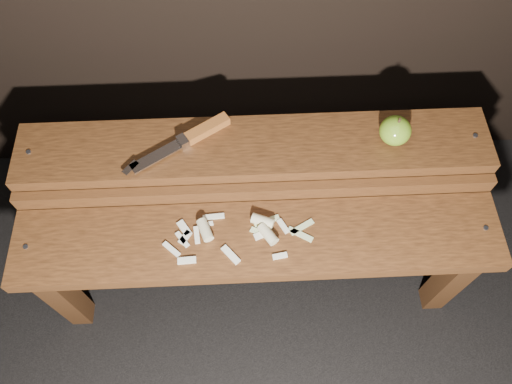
{
  "coord_description": "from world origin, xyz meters",
  "views": [
    {
      "loc": [
        -0.03,
        -0.54,
        1.53
      ],
      "look_at": [
        0.0,
        0.06,
        0.45
      ],
      "focal_mm": 35.0,
      "sensor_mm": 36.0,
      "label": 1
    }
  ],
  "objects_px": {
    "bench_rear_tier": "(254,164)",
    "knife": "(194,136)",
    "bench_front_tier": "(258,252)",
    "apple": "(395,131)"
  },
  "relations": [
    {
      "from": "apple",
      "to": "knife",
      "type": "distance_m",
      "value": 0.5
    },
    {
      "from": "knife",
      "to": "bench_rear_tier",
      "type": "bearing_deg",
      "value": -10.6
    },
    {
      "from": "apple",
      "to": "bench_rear_tier",
      "type": "bearing_deg",
      "value": -179.29
    },
    {
      "from": "bench_rear_tier",
      "to": "knife",
      "type": "xyz_separation_m",
      "value": [
        -0.15,
        0.03,
        0.1
      ]
    },
    {
      "from": "bench_front_tier",
      "to": "apple",
      "type": "relative_size",
      "value": 14.51
    },
    {
      "from": "bench_front_tier",
      "to": "bench_rear_tier",
      "type": "height_order",
      "value": "bench_rear_tier"
    },
    {
      "from": "bench_front_tier",
      "to": "knife",
      "type": "distance_m",
      "value": 0.33
    },
    {
      "from": "bench_front_tier",
      "to": "knife",
      "type": "bearing_deg",
      "value": 120.28
    },
    {
      "from": "apple",
      "to": "knife",
      "type": "relative_size",
      "value": 0.31
    },
    {
      "from": "knife",
      "to": "bench_front_tier",
      "type": "bearing_deg",
      "value": -59.72
    }
  ]
}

